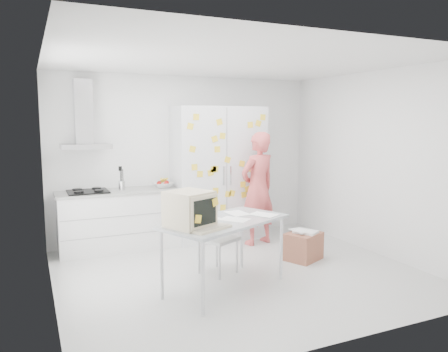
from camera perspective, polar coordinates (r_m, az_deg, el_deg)
name	(u,v)px	position (r m, az deg, el deg)	size (l,w,h in m)	color
floor	(238,273)	(5.85, 1.89, -12.59)	(4.50, 4.00, 0.02)	silver
walls	(216,165)	(6.18, -1.00, 1.47)	(4.52, 4.01, 2.70)	white
ceiling	(239,61)	(5.54, 2.01, 14.77)	(4.50, 4.00, 0.02)	white
counter_run	(120,219)	(6.91, -13.47, -5.49)	(1.84, 0.63, 1.28)	white
range_hood	(84,122)	(6.81, -17.82, 6.78)	(0.70, 0.48, 1.01)	silver
tall_cabinet	(219,173)	(7.26, -0.71, 0.36)	(1.50, 0.68, 2.20)	silver
person	(258,188)	(6.97, 4.45, -1.63)	(0.66, 0.43, 1.80)	#D45352
desk	(204,216)	(4.88, -2.67, -5.20)	(1.71, 1.33, 1.22)	#AFB5BA
chair	(214,232)	(5.72, -1.37, -7.30)	(0.57, 0.57, 0.95)	#B3B3B1
cardboard_box	(303,246)	(6.39, 10.34, -8.95)	(0.60, 0.56, 0.43)	#9D5D44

